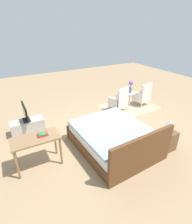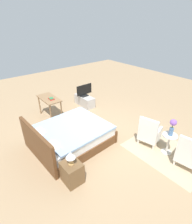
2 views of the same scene
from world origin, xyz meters
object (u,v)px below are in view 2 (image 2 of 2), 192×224
object	(u,v)px
flower_vase	(173,126)
table_lamp	(71,156)
nightstand	(72,172)
book_stack	(51,99)
bed	(70,136)
tv_flatscreen	(84,90)
tv_stand	(85,101)
armchair_by_window_right	(149,133)
vanity_desk	(49,101)
side_table	(169,142)
armchair_by_window_left	(189,154)

from	to	relation	value
flower_vase	table_lamp	bearing A→B (deg)	71.76
nightstand	book_stack	world-z (taller)	book_stack
bed	tv_flatscreen	bearing A→B (deg)	-45.49
tv_flatscreen	book_stack	bearing A→B (deg)	95.35
tv_stand	flower_vase	bearing A→B (deg)	179.99
armchair_by_window_right	tv_flatscreen	world-z (taller)	armchair_by_window_right
tv_flatscreen	vanity_desk	xyz separation A→B (m)	(0.02, 1.57, -0.02)
bed	vanity_desk	size ratio (longest dim) A/B	2.11
armchair_by_window_right	side_table	distance (m)	0.57
vanity_desk	nightstand	bearing A→B (deg)	161.94
bed	flower_vase	world-z (taller)	flower_vase
nightstand	vanity_desk	world-z (taller)	vanity_desk
bed	vanity_desk	xyz separation A→B (m)	(1.88, -0.33, 0.36)
nightstand	table_lamp	xyz separation A→B (m)	(-0.00, 0.00, 0.48)
tv_stand	book_stack	xyz separation A→B (m)	(-0.14, 1.55, 0.58)
armchair_by_window_right	nightstand	bearing A→B (deg)	83.66
tv_flatscreen	vanity_desk	bearing A→B (deg)	89.23
armchair_by_window_left	armchair_by_window_right	distance (m)	1.16
armchair_by_window_right	side_table	bearing A→B (deg)	-171.70
vanity_desk	book_stack	world-z (taller)	book_stack
bed	book_stack	bearing A→B (deg)	-11.35
tv_flatscreen	armchair_by_window_left	bearing A→B (deg)	178.91
tv_flatscreen	table_lamp	bearing A→B (deg)	139.79
armchair_by_window_left	armchair_by_window_right	bearing A→B (deg)	-0.05
side_table	tv_flatscreen	world-z (taller)	tv_flatscreen
nightstand	vanity_desk	size ratio (longest dim) A/B	0.52
vanity_desk	book_stack	bearing A→B (deg)	-173.61
nightstand	tv_flatscreen	size ratio (longest dim) A/B	0.75
bed	nightstand	distance (m)	1.35
table_lamp	tv_flatscreen	bearing A→B (deg)	-40.21
armchair_by_window_right	book_stack	size ratio (longest dim) A/B	4.05
side_table	nightstand	xyz separation A→B (m)	(0.84, 2.56, -0.11)
armchair_by_window_right	vanity_desk	size ratio (longest dim) A/B	0.88
side_table	tv_flatscreen	distance (m)	3.88
armchair_by_window_right	armchair_by_window_left	bearing A→B (deg)	179.95
tv_stand	tv_flatscreen	size ratio (longest dim) A/B	1.34
vanity_desk	flower_vase	bearing A→B (deg)	-158.11
side_table	book_stack	distance (m)	4.06
armchair_by_window_left	vanity_desk	world-z (taller)	armchair_by_window_left
armchair_by_window_left	nightstand	size ratio (longest dim) A/B	1.72
nightstand	book_stack	size ratio (longest dim) A/B	2.36
armchair_by_window_left	tv_stand	world-z (taller)	armchair_by_window_left
vanity_desk	bed	bearing A→B (deg)	170.18
armchair_by_window_left	flower_vase	xyz separation A→B (m)	(0.59, -0.08, 0.51)
armchair_by_window_left	vanity_desk	xyz separation A→B (m)	(4.48, 1.48, 0.27)
nightstand	tv_stand	xyz separation A→B (m)	(3.03, -2.56, -0.06)
nightstand	tv_flatscreen	world-z (taller)	tv_flatscreen
bed	book_stack	size ratio (longest dim) A/B	9.66
bed	nightstand	bearing A→B (deg)	150.24
armchair_by_window_left	book_stack	bearing A→B (deg)	18.70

